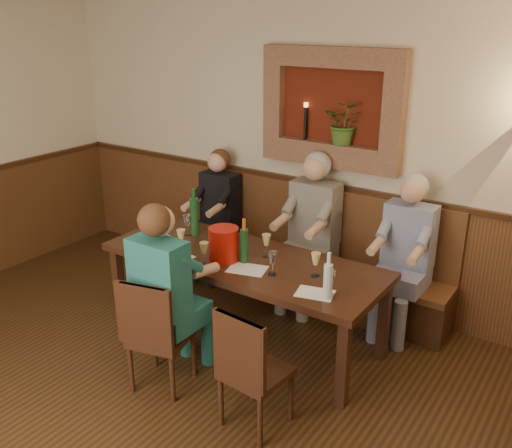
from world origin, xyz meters
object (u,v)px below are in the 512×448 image
(person_bench_right, at_px, (402,270))
(wine_bottle_green_b, at_px, (194,216))
(person_chair_front, at_px, (170,308))
(water_bottle, at_px, (328,281))
(wine_bottle_green_a, at_px, (244,245))
(person_bench_mid, at_px, (309,245))
(spittoon_bucket, at_px, (224,244))
(chair_near_left, at_px, (161,355))
(bench, at_px, (298,264))
(person_bench_left, at_px, (216,226))
(dining_table, at_px, (243,265))
(chair_near_right, at_px, (254,392))

(person_bench_right, xyz_separation_m, wine_bottle_green_b, (-1.74, -0.65, 0.34))
(person_chair_front, relative_size, water_bottle, 4.04)
(wine_bottle_green_a, bearing_deg, person_bench_right, 42.09)
(person_bench_mid, relative_size, spittoon_bucket, 5.28)
(chair_near_left, xyz_separation_m, person_bench_mid, (0.28, 1.74, 0.35))
(bench, xyz_separation_m, chair_near_left, (-0.11, -1.85, -0.06))
(person_bench_left, bearing_deg, person_bench_right, -0.05)
(person_bench_right, bearing_deg, person_bench_left, 179.95)
(dining_table, xyz_separation_m, person_bench_right, (1.08, 0.84, -0.09))
(person_bench_mid, height_order, person_chair_front, person_bench_mid)
(person_chair_front, xyz_separation_m, wine_bottle_green_a, (0.18, 0.70, 0.31))
(bench, height_order, person_bench_right, person_bench_right)
(wine_bottle_green_a, bearing_deg, bench, 93.90)
(person_bench_mid, xyz_separation_m, person_bench_right, (0.91, 0.00, -0.03))
(wine_bottle_green_a, xyz_separation_m, wine_bottle_green_b, (-0.73, 0.26, 0.03))
(bench, bearing_deg, person_bench_mid, -32.16)
(person_bench_mid, relative_size, person_chair_front, 1.03)
(chair_near_right, distance_m, person_bench_left, 2.40)
(chair_near_left, distance_m, spittoon_bucket, 1.00)
(person_bench_mid, bearing_deg, wine_bottle_green_a, -96.38)
(dining_table, xyz_separation_m, person_bench_left, (-0.94, 0.84, -0.11))
(chair_near_left, bearing_deg, bench, 73.24)
(bench, height_order, spittoon_bucket, bench)
(person_bench_left, xyz_separation_m, person_bench_mid, (1.11, -0.00, 0.05))
(chair_near_left, relative_size, person_bench_mid, 0.61)
(person_bench_left, distance_m, wine_bottle_green_b, 0.80)
(person_bench_left, bearing_deg, wine_bottle_green_b, -67.07)
(wine_bottle_green_a, distance_m, wine_bottle_green_b, 0.78)
(dining_table, distance_m, water_bottle, 0.98)
(person_bench_right, bearing_deg, wine_bottle_green_a, -137.91)
(wine_bottle_green_a, relative_size, wine_bottle_green_b, 0.87)
(person_chair_front, bearing_deg, person_bench_left, 117.11)
(person_bench_left, height_order, spittoon_bucket, person_bench_left)
(bench, height_order, water_bottle, bench)
(bench, relative_size, person_chair_front, 2.08)
(chair_near_right, xyz_separation_m, spittoon_bucket, (-0.81, 0.75, 0.63))
(person_bench_left, bearing_deg, spittoon_bucket, -48.90)
(wine_bottle_green_b, bearing_deg, chair_near_left, -63.02)
(chair_near_left, distance_m, person_chair_front, 0.36)
(person_bench_left, bearing_deg, person_bench_mid, -0.19)
(chair_near_right, bearing_deg, person_bench_mid, 112.62)
(chair_near_right, distance_m, person_chair_front, 0.90)
(wine_bottle_green_b, bearing_deg, person_bench_left, 112.93)
(chair_near_right, height_order, person_bench_left, person_bench_left)
(bench, relative_size, chair_near_left, 3.32)
(person_bench_left, height_order, wine_bottle_green_b, person_bench_left)
(wine_bottle_green_a, distance_m, water_bottle, 0.87)
(water_bottle, bearing_deg, chair_near_left, -147.75)
(spittoon_bucket, relative_size, water_bottle, 0.79)
(person_bench_right, xyz_separation_m, spittoon_bucket, (-1.17, -0.97, 0.30))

